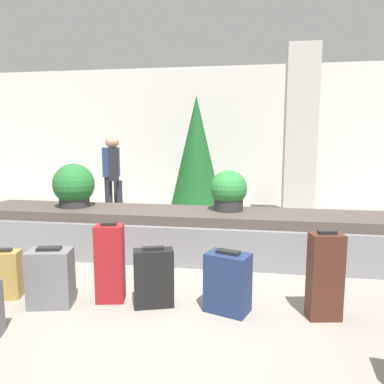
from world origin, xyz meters
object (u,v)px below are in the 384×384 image
at_px(suitcase_7, 4,274).
at_px(potted_plant_1, 229,191).
at_px(suitcase_2, 110,263).
at_px(traveler_1, 114,171).
at_px(suitcase_5, 228,282).
at_px(decorated_tree, 196,153).
at_px(suitcase_6, 325,276).
at_px(potted_plant_0, 74,186).
at_px(traveler_0, 111,168).
at_px(suitcase_1, 51,278).
at_px(pillar, 300,136).
at_px(suitcase_4, 154,278).

distance_m(suitcase_7, potted_plant_1, 2.77).
bearing_deg(suitcase_7, suitcase_2, -9.25).
bearing_deg(traveler_1, suitcase_2, -179.12).
relative_size(suitcase_5, decorated_tree, 0.24).
distance_m(suitcase_6, potted_plant_0, 3.49).
xyz_separation_m(potted_plant_0, traveler_0, (-0.46, 2.54, 0.04)).
relative_size(suitcase_1, decorated_tree, 0.24).
relative_size(traveler_0, decorated_tree, 0.67).
relative_size(suitcase_6, potted_plant_1, 1.47).
xyz_separation_m(suitcase_2, decorated_tree, (0.21, 3.99, 0.90)).
height_order(suitcase_1, suitcase_6, suitcase_6).
xyz_separation_m(suitcase_6, traveler_1, (-3.24, 3.44, 0.56)).
bearing_deg(decorated_tree, suitcase_7, -107.20).
distance_m(pillar, suitcase_7, 5.31).
bearing_deg(suitcase_6, decorated_tree, 103.01).
height_order(pillar, suitcase_5, pillar).
xyz_separation_m(suitcase_4, suitcase_7, (-1.50, -0.06, -0.04)).
bearing_deg(suitcase_7, suitcase_1, -23.68).
xyz_separation_m(suitcase_1, potted_plant_0, (-0.61, 1.71, 0.63)).
relative_size(suitcase_5, suitcase_7, 1.15).
height_order(suitcase_5, traveler_1, traveler_1).
relative_size(potted_plant_0, traveler_0, 0.38).
bearing_deg(suitcase_5, potted_plant_0, 164.58).
relative_size(pillar, potted_plant_0, 5.34).
xyz_separation_m(suitcase_4, traveler_1, (-1.71, 3.45, 0.67)).
height_order(suitcase_7, potted_plant_0, potted_plant_0).
height_order(suitcase_7, decorated_tree, decorated_tree).
bearing_deg(traveler_0, suitcase_2, 47.61).
relative_size(suitcase_4, potted_plant_0, 0.96).
bearing_deg(suitcase_1, decorated_tree, 67.79).
relative_size(pillar, suitcase_5, 5.59).
xyz_separation_m(suitcase_1, traveler_0, (-1.07, 4.25, 0.67)).
distance_m(suitcase_1, traveler_1, 3.74).
relative_size(suitcase_5, traveler_0, 0.36).
xyz_separation_m(traveler_0, traveler_1, (0.31, -0.65, 0.00)).
height_order(pillar, suitcase_7, pillar).
relative_size(suitcase_1, potted_plant_0, 0.94).
relative_size(suitcase_2, traveler_0, 0.49).
distance_m(traveler_1, decorated_tree, 1.63).
xyz_separation_m(suitcase_4, decorated_tree, (-0.23, 4.03, 1.00)).
bearing_deg(suitcase_4, pillar, 48.21).
distance_m(traveler_0, decorated_tree, 1.82).
relative_size(suitcase_4, potted_plant_1, 1.08).
relative_size(potted_plant_0, traveler_1, 0.38).
bearing_deg(suitcase_4, traveler_1, 98.04).
height_order(suitcase_5, potted_plant_0, potted_plant_0).
bearing_deg(suitcase_1, suitcase_6, -8.64).
bearing_deg(suitcase_2, suitcase_6, -12.39).
relative_size(suitcase_7, traveler_0, 0.31).
height_order(suitcase_4, potted_plant_1, potted_plant_1).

